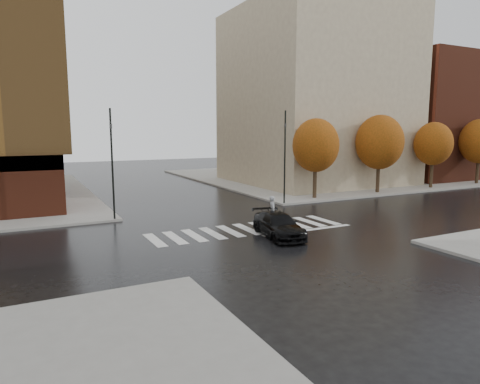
% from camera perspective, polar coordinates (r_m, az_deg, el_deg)
% --- Properties ---
extents(ground, '(120.00, 120.00, 0.00)m').
position_cam_1_polar(ground, '(24.52, 1.53, -5.21)').
color(ground, black).
rests_on(ground, ground).
extents(sidewalk_ne, '(30.00, 30.00, 0.15)m').
position_cam_1_polar(sidewalk_ne, '(53.30, 10.56, 2.09)').
color(sidewalk_ne, gray).
rests_on(sidewalk_ne, ground).
extents(crosswalk, '(12.00, 3.00, 0.01)m').
position_cam_1_polar(crosswalk, '(24.94, 0.98, -4.96)').
color(crosswalk, silver).
rests_on(crosswalk, ground).
extents(building_ne_tan, '(16.00, 16.00, 18.00)m').
position_cam_1_polar(building_ne_tan, '(47.52, 9.96, 12.32)').
color(building_ne_tan, gray).
rests_on(building_ne_tan, sidewalk_ne).
extents(building_ne_brick, '(14.00, 14.00, 14.00)m').
position_cam_1_polar(building_ne_brick, '(57.79, 23.46, 9.05)').
color(building_ne_brick, '#5F2716').
rests_on(building_ne_brick, sidewalk_ne).
extents(tree_ne_a, '(3.80, 3.80, 6.50)m').
position_cam_1_polar(tree_ne_a, '(35.54, 10.07, 6.13)').
color(tree_ne_a, black).
rests_on(tree_ne_a, sidewalk_ne).
extents(tree_ne_b, '(4.20, 4.20, 6.89)m').
position_cam_1_polar(tree_ne_b, '(40.15, 18.11, 6.32)').
color(tree_ne_b, black).
rests_on(tree_ne_b, sidewalk_ne).
extents(tree_ne_c, '(3.60, 3.60, 6.31)m').
position_cam_1_polar(tree_ne_c, '(45.38, 24.38, 5.87)').
color(tree_ne_c, black).
rests_on(tree_ne_c, sidewalk_ne).
extents(tree_ne_d, '(4.00, 4.00, 6.70)m').
position_cam_1_polar(tree_ne_d, '(51.04, 29.33, 5.92)').
color(tree_ne_d, black).
rests_on(tree_ne_d, sidewalk_ne).
extents(sedan, '(2.46, 4.62, 1.28)m').
position_cam_1_polar(sedan, '(23.20, 5.15, -4.41)').
color(sedan, black).
rests_on(sedan, ground).
extents(cyclist, '(1.76, 1.22, 1.90)m').
position_cam_1_polar(cyclist, '(25.25, 4.48, -3.33)').
color(cyclist, maroon).
rests_on(cyclist, ground).
extents(traffic_light_nw, '(0.19, 0.16, 6.89)m').
position_cam_1_polar(traffic_light_nw, '(27.72, -16.70, 4.45)').
color(traffic_light_nw, black).
rests_on(traffic_light_nw, sidewalk_nw).
extents(traffic_light_ne, '(0.19, 0.21, 7.00)m').
position_cam_1_polar(traffic_light_ne, '(32.52, 6.00, 5.40)').
color(traffic_light_ne, black).
rests_on(traffic_light_ne, sidewalk_ne).
extents(fire_hydrant, '(0.30, 0.30, 0.83)m').
position_cam_1_polar(fire_hydrant, '(31.38, -23.33, -1.77)').
color(fire_hydrant, '#E7EB0D').
rests_on(fire_hydrant, sidewalk_nw).
extents(manhole, '(0.76, 0.76, 0.01)m').
position_cam_1_polar(manhole, '(27.66, 4.92, -3.66)').
color(manhole, '#4A371A').
rests_on(manhole, ground).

